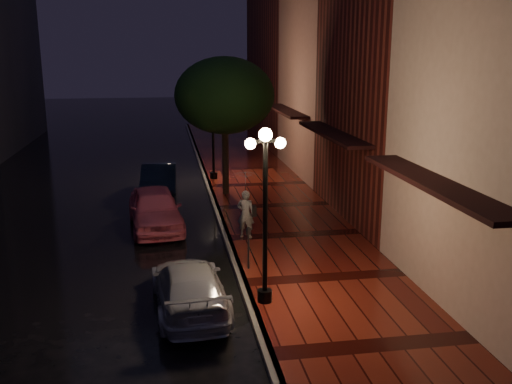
{
  "coord_description": "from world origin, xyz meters",
  "views": [
    {
      "loc": [
        -1.96,
        -17.81,
        6.2
      ],
      "look_at": [
        1.13,
        1.11,
        1.4
      ],
      "focal_mm": 40.0,
      "sensor_mm": 36.0,
      "label": 1
    }
  ],
  "objects_px": {
    "woman_with_umbrella": "(246,194)",
    "parking_meter": "(248,244)",
    "pink_car": "(155,209)",
    "navy_car": "(159,181)",
    "streetlamp_near": "(265,206)",
    "silver_car": "(189,287)",
    "streetlamp_far": "(213,128)",
    "street_tree": "(225,98)"
  },
  "relations": [
    {
      "from": "navy_car",
      "to": "streetlamp_far",
      "type": "bearing_deg",
      "value": 46.2
    },
    {
      "from": "street_tree",
      "to": "navy_car",
      "type": "bearing_deg",
      "value": 170.24
    },
    {
      "from": "street_tree",
      "to": "parking_meter",
      "type": "relative_size",
      "value": 4.82
    },
    {
      "from": "navy_car",
      "to": "parking_meter",
      "type": "xyz_separation_m",
      "value": [
        2.51,
        -9.25,
        0.18
      ]
    },
    {
      "from": "navy_car",
      "to": "silver_car",
      "type": "height_order",
      "value": "navy_car"
    },
    {
      "from": "woman_with_umbrella",
      "to": "navy_car",
      "type": "bearing_deg",
      "value": -43.28
    },
    {
      "from": "parking_meter",
      "to": "street_tree",
      "type": "bearing_deg",
      "value": 64.38
    },
    {
      "from": "navy_car",
      "to": "parking_meter",
      "type": "bearing_deg",
      "value": -72.91
    },
    {
      "from": "streetlamp_near",
      "to": "silver_car",
      "type": "relative_size",
      "value": 1.04
    },
    {
      "from": "navy_car",
      "to": "woman_with_umbrella",
      "type": "bearing_deg",
      "value": -64.52
    },
    {
      "from": "streetlamp_far",
      "to": "navy_car",
      "type": "xyz_separation_m",
      "value": [
        -2.58,
        -2.52,
        -1.9
      ]
    },
    {
      "from": "street_tree",
      "to": "woman_with_umbrella",
      "type": "xyz_separation_m",
      "value": [
        -0.01,
        -6.0,
        -2.61
      ]
    },
    {
      "from": "streetlamp_near",
      "to": "pink_car",
      "type": "relative_size",
      "value": 1.0
    },
    {
      "from": "streetlamp_far",
      "to": "parking_meter",
      "type": "distance_m",
      "value": 11.89
    },
    {
      "from": "silver_car",
      "to": "woman_with_umbrella",
      "type": "relative_size",
      "value": 1.84
    },
    {
      "from": "street_tree",
      "to": "navy_car",
      "type": "height_order",
      "value": "street_tree"
    },
    {
      "from": "streetlamp_near",
      "to": "street_tree",
      "type": "relative_size",
      "value": 0.74
    },
    {
      "from": "streetlamp_far",
      "to": "streetlamp_near",
      "type": "bearing_deg",
      "value": -90.0
    },
    {
      "from": "street_tree",
      "to": "pink_car",
      "type": "height_order",
      "value": "street_tree"
    },
    {
      "from": "streetlamp_near",
      "to": "navy_car",
      "type": "bearing_deg",
      "value": 102.68
    },
    {
      "from": "pink_car",
      "to": "streetlamp_near",
      "type": "bearing_deg",
      "value": -74.3
    },
    {
      "from": "pink_car",
      "to": "parking_meter",
      "type": "xyz_separation_m",
      "value": [
        2.64,
        -4.68,
        0.14
      ]
    },
    {
      "from": "streetlamp_far",
      "to": "woman_with_umbrella",
      "type": "bearing_deg",
      "value": -88.39
    },
    {
      "from": "street_tree",
      "to": "silver_car",
      "type": "bearing_deg",
      "value": -100.97
    },
    {
      "from": "pink_car",
      "to": "parking_meter",
      "type": "height_order",
      "value": "pink_car"
    },
    {
      "from": "streetlamp_far",
      "to": "parking_meter",
      "type": "height_order",
      "value": "streetlamp_far"
    },
    {
      "from": "streetlamp_near",
      "to": "street_tree",
      "type": "xyz_separation_m",
      "value": [
        0.26,
        10.99,
        1.64
      ]
    },
    {
      "from": "navy_car",
      "to": "parking_meter",
      "type": "distance_m",
      "value": 9.58
    },
    {
      "from": "woman_with_umbrella",
      "to": "parking_meter",
      "type": "bearing_deg",
      "value": 106.43
    },
    {
      "from": "pink_car",
      "to": "silver_car",
      "type": "xyz_separation_m",
      "value": [
        0.87,
        -6.76,
        -0.14
      ]
    },
    {
      "from": "streetlamp_far",
      "to": "silver_car",
      "type": "relative_size",
      "value": 1.04
    },
    {
      "from": "streetlamp_near",
      "to": "street_tree",
      "type": "distance_m",
      "value": 11.12
    },
    {
      "from": "streetlamp_near",
      "to": "woman_with_umbrella",
      "type": "xyz_separation_m",
      "value": [
        0.25,
        4.99,
        -0.96
      ]
    },
    {
      "from": "silver_car",
      "to": "navy_car",
      "type": "bearing_deg",
      "value": -89.91
    },
    {
      "from": "streetlamp_far",
      "to": "pink_car",
      "type": "xyz_separation_m",
      "value": [
        -2.71,
        -7.09,
        -1.86
      ]
    },
    {
      "from": "streetlamp_far",
      "to": "pink_car",
      "type": "height_order",
      "value": "streetlamp_far"
    },
    {
      "from": "streetlamp_far",
      "to": "street_tree",
      "type": "relative_size",
      "value": 0.74
    },
    {
      "from": "street_tree",
      "to": "pink_car",
      "type": "xyz_separation_m",
      "value": [
        -2.97,
        -4.08,
        -3.51
      ]
    },
    {
      "from": "streetlamp_near",
      "to": "parking_meter",
      "type": "bearing_deg",
      "value": 91.82
    },
    {
      "from": "streetlamp_far",
      "to": "navy_car",
      "type": "distance_m",
      "value": 4.08
    },
    {
      "from": "streetlamp_far",
      "to": "woman_with_umbrella",
      "type": "relative_size",
      "value": 1.92
    },
    {
      "from": "pink_car",
      "to": "navy_car",
      "type": "height_order",
      "value": "pink_car"
    }
  ]
}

